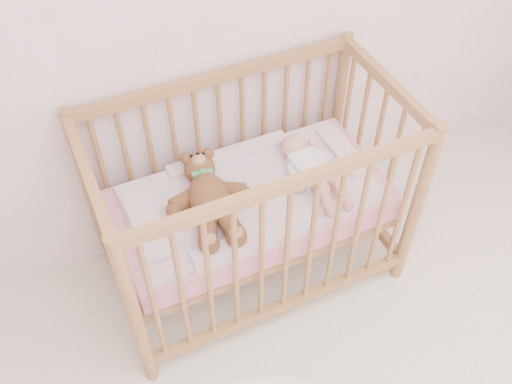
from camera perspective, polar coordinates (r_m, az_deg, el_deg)
crib at (r=2.59m, az=-0.47°, el=-1.06°), size 1.36×0.76×1.00m
mattress at (r=2.60m, az=-0.46°, el=-1.28°), size 1.22×0.62×0.13m
blanket at (r=2.54m, az=-0.47°, el=-0.16°), size 1.10×0.58×0.06m
baby at (r=2.57m, az=5.44°, el=2.62°), size 0.27×0.52×0.12m
teddy_bear at (r=2.42m, az=-4.66°, el=-0.61°), size 0.47×0.61×0.16m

